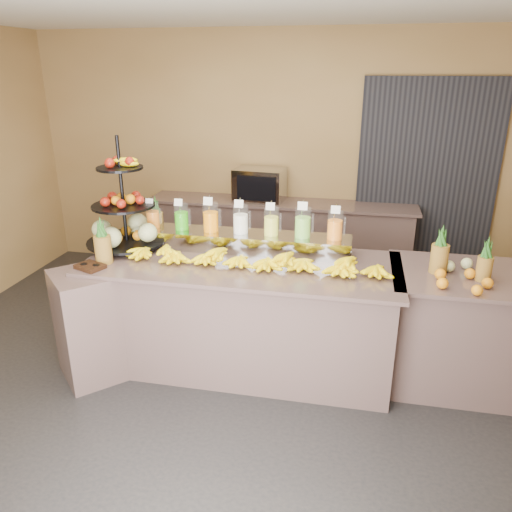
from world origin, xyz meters
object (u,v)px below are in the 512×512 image
(pitcher_tray, at_px, (241,241))
(condiment_caddy, at_px, (90,267))
(oven_warmer, at_px, (260,185))
(banana_heap, at_px, (255,257))
(right_fruit_pile, at_px, (460,272))
(fruit_stand, at_px, (130,221))

(pitcher_tray, bearing_deg, condiment_caddy, -148.21)
(oven_warmer, bearing_deg, banana_heap, -74.72)
(right_fruit_pile, bearing_deg, pitcher_tray, 169.17)
(pitcher_tray, xyz_separation_m, condiment_caddy, (-1.04, -0.65, -0.06))
(banana_heap, bearing_deg, fruit_stand, 169.49)
(pitcher_tray, bearing_deg, fruit_stand, -172.15)
(condiment_caddy, height_order, oven_warmer, oven_warmer)
(banana_heap, xyz_separation_m, condiment_caddy, (-1.23, -0.31, -0.06))
(right_fruit_pile, distance_m, oven_warmer, 2.74)
(fruit_stand, bearing_deg, pitcher_tray, -5.83)
(banana_heap, bearing_deg, oven_warmer, 100.13)
(condiment_caddy, xyz_separation_m, right_fruit_pile, (2.75, 0.32, 0.05))
(pitcher_tray, height_order, fruit_stand, fruit_stand)
(pitcher_tray, xyz_separation_m, oven_warmer, (-0.17, 1.67, 0.11))
(pitcher_tray, bearing_deg, right_fruit_pile, -10.83)
(banana_heap, height_order, fruit_stand, fruit_stand)
(pitcher_tray, xyz_separation_m, banana_heap, (0.19, -0.34, -0.00))
(pitcher_tray, xyz_separation_m, right_fruit_pile, (1.71, -0.33, -0.01))
(pitcher_tray, height_order, banana_heap, banana_heap)
(banana_heap, height_order, right_fruit_pile, right_fruit_pile)
(condiment_caddy, distance_m, right_fruit_pile, 2.77)
(fruit_stand, bearing_deg, right_fruit_pile, -17.96)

